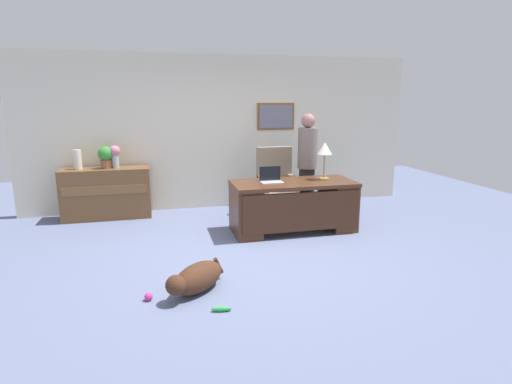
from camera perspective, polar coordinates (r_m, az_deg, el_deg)
name	(u,v)px	position (r m, az deg, el deg)	size (l,w,h in m)	color
ground_plane	(258,254)	(5.32, 0.29, -8.63)	(12.00, 12.00, 0.00)	slate
back_wall	(223,132)	(7.52, -4.57, 8.21)	(7.00, 0.16, 2.70)	beige
desk	(294,204)	(6.15, 5.21, -1.72)	(1.81, 0.81, 0.75)	#4C2B19
credenza	(107,193)	(7.26, -19.95, -0.15)	(1.40, 0.50, 0.83)	brown
armchair	(276,186)	(6.98, 2.85, 0.86)	(0.60, 0.59, 1.15)	gray
person_standing	(307,164)	(6.88, 7.09, 3.83)	(0.32, 0.32, 1.71)	#262323
dog_lying	(196,278)	(4.32, -8.30, -11.73)	(0.68, 0.65, 0.30)	#472819
laptop	(271,178)	(6.03, 2.09, 1.89)	(0.32, 0.22, 0.22)	#B2B5BA
desk_lamp	(325,151)	(6.27, 9.48, 5.67)	(0.22, 0.22, 0.56)	#9E8447
vase_with_flowers	(115,154)	(7.13, -18.93, 4.93)	(0.17, 0.17, 0.37)	#A7B0B4
vase_empty	(78,160)	(7.22, -23.45, 4.13)	(0.12, 0.12, 0.31)	silver
potted_plant	(106,156)	(7.15, -20.08, 4.67)	(0.24, 0.24, 0.36)	brown
dog_toy_ball	(149,297)	(4.30, -14.64, -13.83)	(0.08, 0.08, 0.08)	#D8338C
dog_toy_bone	(222,309)	(4.00, -4.78, -15.82)	(0.19, 0.05, 0.05)	green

